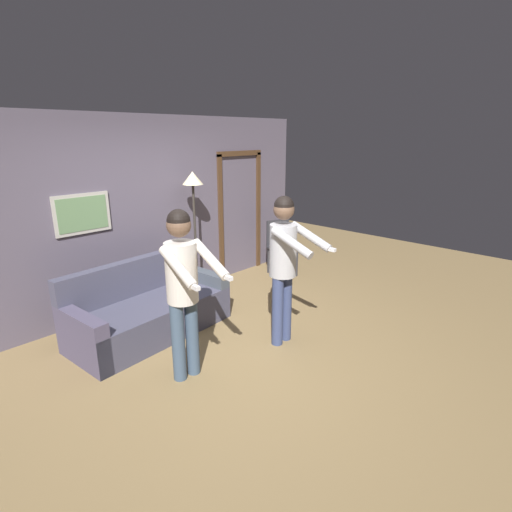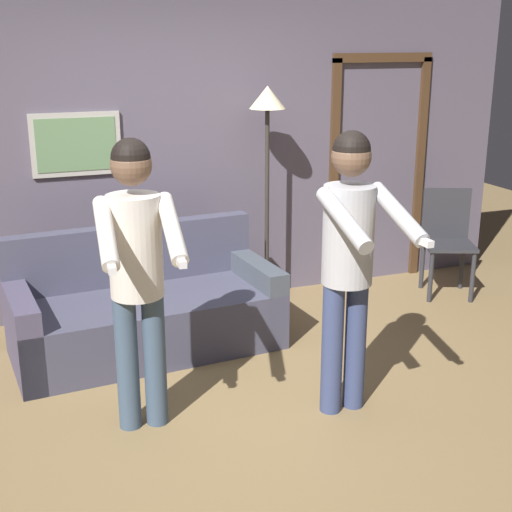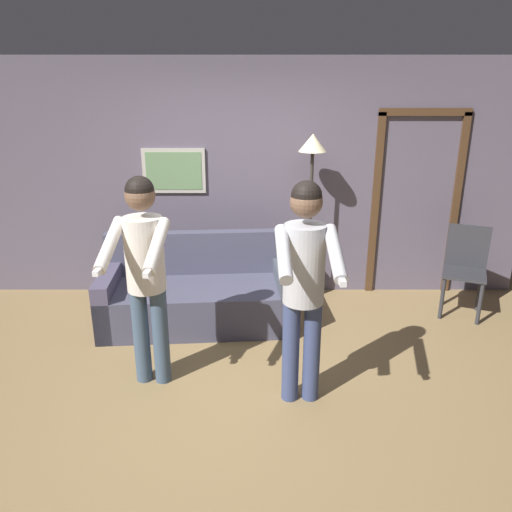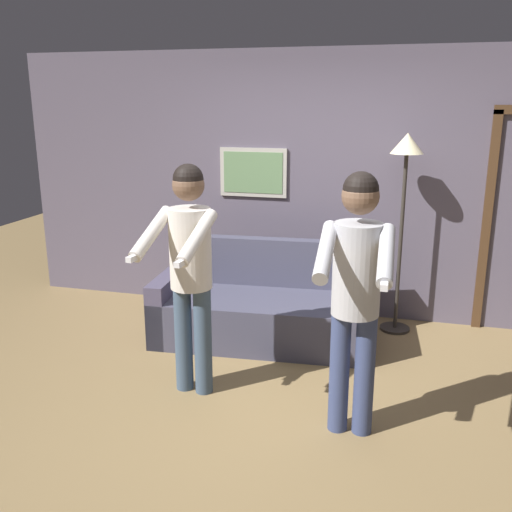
{
  "view_description": "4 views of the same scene",
  "coord_description": "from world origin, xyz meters",
  "px_view_note": "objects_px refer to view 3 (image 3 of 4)",
  "views": [
    {
      "loc": [
        -2.75,
        -2.84,
        2.35
      ],
      "look_at": [
        0.14,
        -0.15,
        1.13
      ],
      "focal_mm": 28.0,
      "sensor_mm": 36.0,
      "label": 1
    },
    {
      "loc": [
        -1.39,
        -3.69,
        2.21
      ],
      "look_at": [
        0.05,
        0.05,
        0.98
      ],
      "focal_mm": 50.0,
      "sensor_mm": 36.0,
      "label": 2
    },
    {
      "loc": [
        0.19,
        -3.51,
        2.35
      ],
      "look_at": [
        0.18,
        -0.16,
        1.17
      ],
      "focal_mm": 35.0,
      "sensor_mm": 36.0,
      "label": 3
    },
    {
      "loc": [
        0.81,
        -3.58,
        2.12
      ],
      "look_at": [
        -0.11,
        -0.17,
        1.15
      ],
      "focal_mm": 40.0,
      "sensor_mm": 36.0,
      "label": 4
    }
  ],
  "objects_px": {
    "person_standing_left": "(146,264)",
    "dining_chair_distant": "(467,265)",
    "couch": "(199,296)",
    "person_standing_right": "(306,275)",
    "torchiere_lamp": "(313,169)"
  },
  "relations": [
    {
      "from": "couch",
      "to": "person_standing_left",
      "type": "distance_m",
      "value": 1.35
    },
    {
      "from": "couch",
      "to": "person_standing_right",
      "type": "height_order",
      "value": "person_standing_right"
    },
    {
      "from": "dining_chair_distant",
      "to": "person_standing_right",
      "type": "bearing_deg",
      "value": -139.46
    },
    {
      "from": "torchiere_lamp",
      "to": "couch",
      "type": "bearing_deg",
      "value": -155.91
    },
    {
      "from": "couch",
      "to": "person_standing_right",
      "type": "relative_size",
      "value": 1.14
    },
    {
      "from": "couch",
      "to": "person_standing_right",
      "type": "xyz_separation_m",
      "value": [
        0.94,
        -1.34,
        0.77
      ]
    },
    {
      "from": "person_standing_right",
      "to": "dining_chair_distant",
      "type": "xyz_separation_m",
      "value": [
        1.85,
        1.58,
        -0.52
      ]
    },
    {
      "from": "couch",
      "to": "torchiere_lamp",
      "type": "height_order",
      "value": "torchiere_lamp"
    },
    {
      "from": "couch",
      "to": "person_standing_left",
      "type": "height_order",
      "value": "person_standing_left"
    },
    {
      "from": "couch",
      "to": "dining_chair_distant",
      "type": "distance_m",
      "value": 2.8
    },
    {
      "from": "person_standing_left",
      "to": "dining_chair_distant",
      "type": "relative_size",
      "value": 1.83
    },
    {
      "from": "person_standing_left",
      "to": "dining_chair_distant",
      "type": "distance_m",
      "value": 3.36
    },
    {
      "from": "couch",
      "to": "person_standing_left",
      "type": "bearing_deg",
      "value": -103.3
    },
    {
      "from": "torchiere_lamp",
      "to": "person_standing_left",
      "type": "relative_size",
      "value": 1.08
    },
    {
      "from": "couch",
      "to": "torchiere_lamp",
      "type": "xyz_separation_m",
      "value": [
        1.17,
        0.52,
        1.21
      ]
    }
  ]
}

